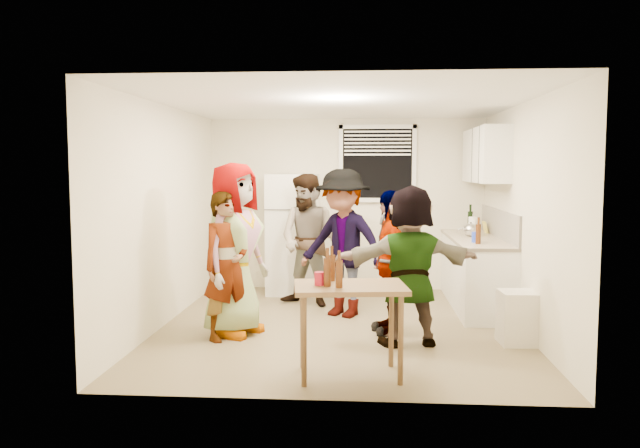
# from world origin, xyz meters

# --- Properties ---
(room) EXTENTS (4.00, 4.50, 2.50)m
(room) POSITION_xyz_m (0.00, 0.00, 0.00)
(room) COLOR silver
(room) RESTS_ON ground
(window) EXTENTS (1.12, 0.10, 1.06)m
(window) POSITION_xyz_m (0.45, 2.21, 1.85)
(window) COLOR white
(window) RESTS_ON room
(refrigerator) EXTENTS (0.70, 0.70, 1.70)m
(refrigerator) POSITION_xyz_m (-0.75, 1.88, 0.85)
(refrigerator) COLOR white
(refrigerator) RESTS_ON ground
(counter_lower) EXTENTS (0.60, 2.20, 0.86)m
(counter_lower) POSITION_xyz_m (1.70, 1.15, 0.43)
(counter_lower) COLOR white
(counter_lower) RESTS_ON ground
(countertop) EXTENTS (0.64, 2.22, 0.04)m
(countertop) POSITION_xyz_m (1.70, 1.15, 0.88)
(countertop) COLOR #BEAD95
(countertop) RESTS_ON counter_lower
(backsplash) EXTENTS (0.03, 2.20, 0.36)m
(backsplash) POSITION_xyz_m (1.99, 1.15, 1.08)
(backsplash) COLOR beige
(backsplash) RESTS_ON countertop
(upper_cabinets) EXTENTS (0.34, 1.60, 0.70)m
(upper_cabinets) POSITION_xyz_m (1.83, 1.35, 1.95)
(upper_cabinets) COLOR white
(upper_cabinets) RESTS_ON room
(kettle) EXTENTS (0.27, 0.24, 0.20)m
(kettle) POSITION_xyz_m (1.65, 1.26, 0.90)
(kettle) COLOR silver
(kettle) RESTS_ON countertop
(paper_towel) EXTENTS (0.12, 0.12, 0.25)m
(paper_towel) POSITION_xyz_m (1.68, 1.30, 0.90)
(paper_towel) COLOR white
(paper_towel) RESTS_ON countertop
(wine_bottle) EXTENTS (0.07, 0.07, 0.28)m
(wine_bottle) POSITION_xyz_m (1.75, 1.93, 0.90)
(wine_bottle) COLOR black
(wine_bottle) RESTS_ON countertop
(beer_bottle_counter) EXTENTS (0.06, 0.06, 0.23)m
(beer_bottle_counter) POSITION_xyz_m (1.60, 0.46, 0.90)
(beer_bottle_counter) COLOR #47230C
(beer_bottle_counter) RESTS_ON countertop
(blue_cup) EXTENTS (0.10, 0.10, 0.13)m
(blue_cup) POSITION_xyz_m (1.60, 0.60, 0.90)
(blue_cup) COLOR blue
(blue_cup) RESTS_ON countertop
(picture_frame) EXTENTS (0.02, 0.19, 0.15)m
(picture_frame) POSITION_xyz_m (1.92, 1.73, 0.98)
(picture_frame) COLOR #EFD84D
(picture_frame) RESTS_ON countertop
(trash_bin) EXTENTS (0.39, 0.39, 0.54)m
(trash_bin) POSITION_xyz_m (1.84, -0.55, 0.25)
(trash_bin) COLOR silver
(trash_bin) RESTS_ON ground
(serving_table) EXTENTS (1.01, 0.74, 0.80)m
(serving_table) POSITION_xyz_m (0.15, -1.67, 0.00)
(serving_table) COLOR brown
(serving_table) RESTS_ON ground
(beer_bottle_table) EXTENTS (0.06, 0.06, 0.24)m
(beer_bottle_table) POSITION_xyz_m (-0.04, -1.74, 0.80)
(beer_bottle_table) COLOR #47230C
(beer_bottle_table) RESTS_ON serving_table
(red_cup) EXTENTS (0.08, 0.08, 0.11)m
(red_cup) POSITION_xyz_m (-0.11, -1.70, 0.80)
(red_cup) COLOR #A81327
(red_cup) RESTS_ON serving_table
(guest_grey) EXTENTS (2.05, 1.57, 0.59)m
(guest_grey) POSITION_xyz_m (-1.12, -0.39, 0.00)
(guest_grey) COLOR #999999
(guest_grey) RESTS_ON ground
(guest_stripe) EXTENTS (1.50, 1.48, 0.37)m
(guest_stripe) POSITION_xyz_m (-1.15, -0.59, 0.00)
(guest_stripe) COLOR #141933
(guest_stripe) RESTS_ON ground
(guest_back_left) EXTENTS (1.43, 1.90, 0.65)m
(guest_back_left) POSITION_xyz_m (-0.44, 1.07, 0.00)
(guest_back_left) COLOR brown
(guest_back_left) RESTS_ON ground
(guest_back_right) EXTENTS (1.89, 2.11, 0.66)m
(guest_back_right) POSITION_xyz_m (0.01, 0.53, 0.00)
(guest_back_right) COLOR #46454B
(guest_back_right) RESTS_ON ground
(guest_black) EXTENTS (1.71, 1.23, 0.38)m
(guest_black) POSITION_xyz_m (0.55, -0.21, 0.00)
(guest_black) COLOR black
(guest_black) RESTS_ON ground
(guest_orange) EXTENTS (1.78, 1.88, 0.48)m
(guest_orange) POSITION_xyz_m (0.73, -0.66, 0.00)
(guest_orange) COLOR #D57749
(guest_orange) RESTS_ON ground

